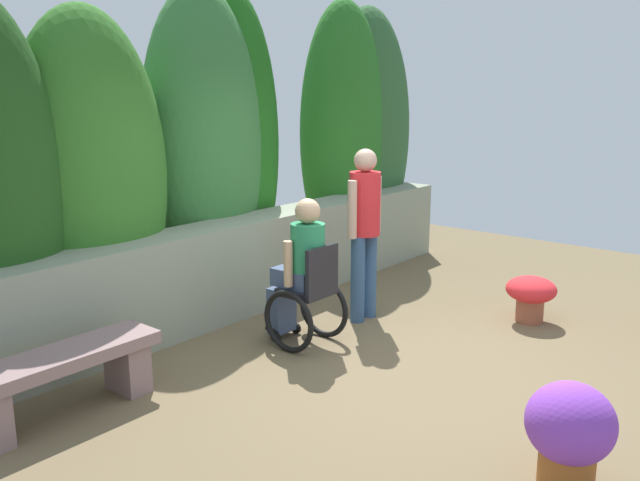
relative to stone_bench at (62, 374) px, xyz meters
name	(u,v)px	position (x,y,z in m)	size (l,w,h in m)	color
ground_plane	(389,368)	(2.14, -1.31, -0.31)	(10.73, 10.73, 0.00)	brown
stone_retaining_wall	(221,271)	(2.14, 0.70, 0.16)	(7.27, 0.50, 0.95)	gray
hedge_backdrop	(212,152)	(2.57, 1.26, 1.27)	(7.62, 1.15, 3.33)	#2E6A20
stone_bench	(62,374)	(0.00, 0.00, 0.00)	(1.42, 0.40, 0.47)	gray
person_in_wheelchair	(303,277)	(2.10, -0.41, 0.31)	(0.53, 0.66, 1.33)	black
person_standing_companion	(364,223)	(2.97, -0.44, 0.66)	(0.49, 0.30, 1.69)	#314F74
flower_pot_purple_near	(531,294)	(3.96, -1.75, -0.03)	(0.49, 0.49, 0.45)	#9B5138
flower_pot_terracotta_by_wall	(570,431)	(1.40, -3.03, 0.03)	(0.51, 0.51, 0.63)	#9B5423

